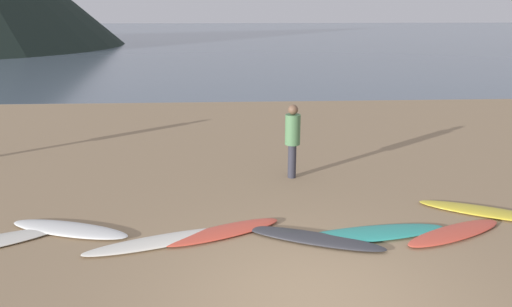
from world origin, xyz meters
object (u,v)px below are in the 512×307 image
object	(u,v)px
surfboard_5	(313,238)
surfboard_6	(371,234)
surfboard_2	(69,229)
person_1	(293,135)
surfboard_7	(454,233)
surfboard_8	(488,212)
surfboard_3	(162,241)
surfboard_4	(223,232)

from	to	relation	value
surfboard_5	surfboard_6	bearing A→B (deg)	30.90
surfboard_2	person_1	size ratio (longest dim) A/B	1.34
surfboard_7	person_1	size ratio (longest dim) A/B	1.25
surfboard_7	surfboard_8	bearing A→B (deg)	14.44
surfboard_6	surfboard_7	xyz separation A→B (m)	(1.43, -0.05, 0.00)
person_1	surfboard_2	bearing A→B (deg)	-7.02
surfboard_3	surfboard_7	xyz separation A→B (m)	(4.94, 0.02, 0.00)
surfboard_5	person_1	size ratio (longest dim) A/B	1.43
surfboard_2	surfboard_6	xyz separation A→B (m)	(5.16, -0.47, -0.00)
surfboard_3	surfboard_4	size ratio (longest dim) A/B	1.18
surfboard_3	surfboard_4	bearing A→B (deg)	-3.27
surfboard_6	surfboard_2	bearing A→B (deg)	166.50
surfboard_2	surfboard_8	world-z (taller)	surfboard_2
person_1	surfboard_4	bearing A→B (deg)	22.69
surfboard_6	person_1	size ratio (longest dim) A/B	1.60
surfboard_4	surfboard_5	size ratio (longest dim) A/B	0.90
surfboard_2	surfboard_8	size ratio (longest dim) A/B	0.91
surfboard_8	person_1	xyz separation A→B (m)	(-3.40, 2.29, 0.95)
surfboard_3	surfboard_4	world-z (taller)	surfboard_4
surfboard_2	surfboard_7	size ratio (longest dim) A/B	1.07
surfboard_5	surfboard_8	xyz separation A→B (m)	(3.45, 0.91, -0.01)
surfboard_3	surfboard_5	xyz separation A→B (m)	(2.50, -0.05, 0.00)
surfboard_2	surfboard_5	size ratio (longest dim) A/B	0.94
surfboard_4	surfboard_6	bearing A→B (deg)	-30.28
surfboard_7	person_1	distance (m)	4.04
surfboard_5	surfboard_8	bearing A→B (deg)	38.59
surfboard_2	surfboard_6	world-z (taller)	surfboard_2
surfboard_2	surfboard_5	distance (m)	4.19
surfboard_7	surfboard_8	distance (m)	1.32
surfboard_3	surfboard_8	size ratio (longest dim) A/B	1.03
surfboard_3	person_1	xyz separation A→B (m)	(2.55, 3.15, 0.95)
surfboard_3	surfboard_4	xyz separation A→B (m)	(1.00, 0.29, 0.00)
person_1	surfboard_8	bearing A→B (deg)	107.24
surfboard_4	surfboard_5	xyz separation A→B (m)	(1.50, -0.34, 0.00)
surfboard_2	surfboard_7	bearing A→B (deg)	14.57
surfboard_2	surfboard_3	bearing A→B (deg)	0.98
surfboard_5	surfboard_7	xyz separation A→B (m)	(2.43, 0.07, -0.00)
surfboard_3	surfboard_7	world-z (taller)	surfboard_7
surfboard_4	surfboard_5	world-z (taller)	surfboard_5
surfboard_3	surfboard_8	distance (m)	6.02
surfboard_6	surfboard_8	world-z (taller)	surfboard_6
surfboard_3	surfboard_6	world-z (taller)	surfboard_6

